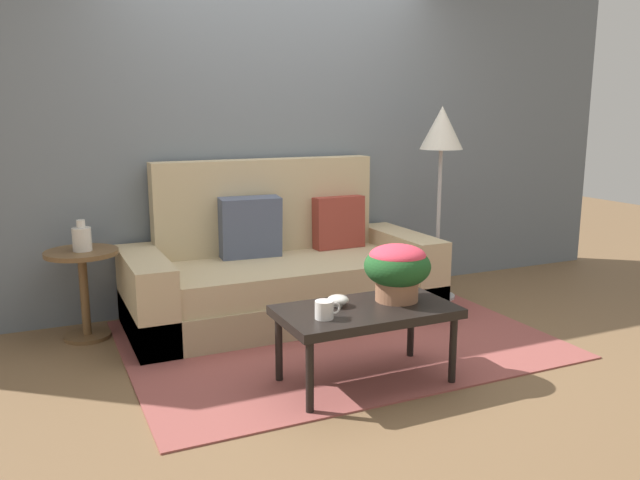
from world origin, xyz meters
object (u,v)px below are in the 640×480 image
at_px(coffee_mug, 325,310).
at_px(snack_bowl, 338,300).
at_px(side_table, 83,278).
at_px(coffee_table, 366,315).
at_px(table_vase, 82,238).
at_px(couch, 281,274).
at_px(floor_lamp, 441,143).
at_px(potted_plant, 397,267).

relative_size(coffee_mug, snack_bowl, 1.18).
bearing_deg(side_table, snack_bowl, -47.50).
bearing_deg(coffee_table, table_vase, 133.84).
bearing_deg(couch, coffee_table, -90.13).
bearing_deg(floor_lamp, couch, 176.04).
xyz_separation_m(couch, snack_bowl, (-0.13, -1.19, 0.15)).
height_order(couch, side_table, couch).
distance_m(floor_lamp, coffee_mug, 2.14).
bearing_deg(coffee_mug, couch, 78.02).
relative_size(couch, snack_bowl, 18.46).
xyz_separation_m(side_table, table_vase, (0.01, -0.02, 0.26)).
distance_m(coffee_table, potted_plant, 0.32).
bearing_deg(couch, potted_plant, -80.10).
height_order(coffee_mug, table_vase, table_vase).
distance_m(floor_lamp, potted_plant, 1.67).
height_order(couch, snack_bowl, couch).
xyz_separation_m(couch, floor_lamp, (1.28, -0.09, 0.91)).
bearing_deg(coffee_mug, snack_bowl, 45.95).
relative_size(potted_plant, snack_bowl, 3.13).
bearing_deg(snack_bowl, couch, 83.61).
bearing_deg(coffee_mug, potted_plant, 13.48).
bearing_deg(table_vase, coffee_mug, -54.43).
relative_size(side_table, potted_plant, 1.59).
xyz_separation_m(floor_lamp, table_vase, (-2.60, 0.19, -0.56)).
relative_size(coffee_table, floor_lamp, 0.63).
relative_size(coffee_table, snack_bowl, 8.05).
relative_size(floor_lamp, table_vase, 7.48).
bearing_deg(potted_plant, table_vase, 139.11).
height_order(potted_plant, coffee_mug, potted_plant).
xyz_separation_m(couch, coffee_table, (-0.00, -1.27, 0.07)).
bearing_deg(potted_plant, side_table, 138.95).
relative_size(coffee_table, coffee_mug, 6.81).
xyz_separation_m(potted_plant, snack_bowl, (-0.35, 0.04, -0.16)).
height_order(couch, floor_lamp, floor_lamp).
distance_m(potted_plant, coffee_mug, 0.53).
relative_size(potted_plant, table_vase, 1.84).
distance_m(side_table, floor_lamp, 2.74).
height_order(couch, potted_plant, couch).
bearing_deg(side_table, coffee_table, -46.29).
bearing_deg(table_vase, couch, -4.51).
height_order(side_table, potted_plant, potted_plant).
height_order(couch, table_vase, couch).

